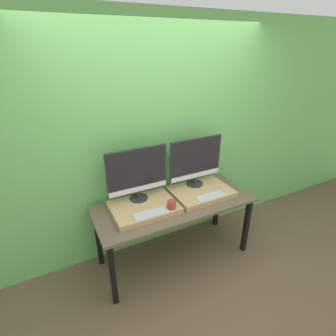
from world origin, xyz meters
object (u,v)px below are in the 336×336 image
object	(u,v)px
mug	(172,204)
monitor_right	(196,160)
keyboard_right	(210,196)
keyboard_left	(151,213)
monitor_left	(137,172)

from	to	relation	value
mug	monitor_right	distance (m)	0.62
keyboard_right	keyboard_left	bearing A→B (deg)	180.00
keyboard_left	keyboard_right	world-z (taller)	same
monitor_left	keyboard_left	xyz separation A→B (m)	(0.00, -0.31, -0.30)
keyboard_left	keyboard_right	size ratio (longest dim) A/B	1.00
keyboard_left	keyboard_right	xyz separation A→B (m)	(0.69, 0.00, 0.00)
monitor_left	keyboard_right	xyz separation A→B (m)	(0.69, -0.31, -0.30)
mug	keyboard_right	bearing A→B (deg)	-0.00
mug	monitor_right	size ratio (longest dim) A/B	0.14
keyboard_left	mug	bearing A→B (deg)	0.00
keyboard_right	mug	bearing A→B (deg)	180.00
keyboard_left	keyboard_right	bearing A→B (deg)	0.00
keyboard_left	mug	size ratio (longest dim) A/B	3.82
monitor_right	keyboard_right	distance (m)	0.43
keyboard_left	mug	world-z (taller)	mug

